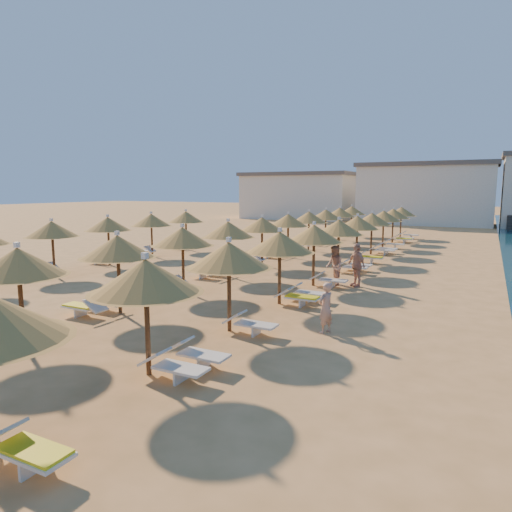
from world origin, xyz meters
The scene contains 9 objects.
ground centered at (0.00, 0.00, 0.00)m, with size 220.00×220.00×0.00m, color tan.
hotel_blocks centered at (2.78, 45.82, 3.70)m, with size 48.58×10.82×8.10m.
parasol_row_east centered at (2.42, 6.91, 2.24)m, with size 2.59×42.65×2.82m.
parasol_row_west centered at (-1.89, 6.91, 2.24)m, with size 2.59×42.65×2.82m.
parasol_row_inland centered at (-9.58, 3.27, 2.24)m, with size 2.59×20.79×2.82m.
loungers centered at (-1.30, 6.20, 0.34)m, with size 15.01×40.62×0.66m.
beachgoer_a centered at (5.03, -1.08, 0.76)m, with size 0.55×0.36×1.52m, color tan.
beachgoer_b centered at (3.20, 5.62, 0.87)m, with size 0.85×0.66×1.74m, color tan.
beachgoer_c centered at (4.14, 5.77, 0.95)m, with size 1.11×0.46×1.89m, color tan.
Camera 1 is at (9.11, -13.56, 4.20)m, focal length 32.00 mm.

